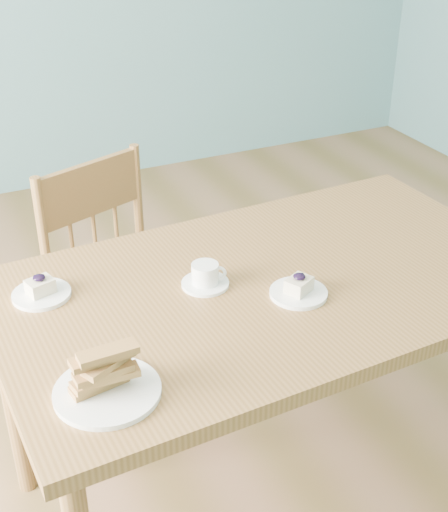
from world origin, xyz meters
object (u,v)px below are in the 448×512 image
object	(u,v)px
cheesecake_plate_far	(41,291)
biscotti_plate	(106,379)
dining_chair	(124,296)
cheesecake_plate_near	(299,290)
coffee_cup	(206,276)
dining_table	(270,304)

from	to	relation	value
cheesecake_plate_far	biscotti_plate	size ratio (longest dim) A/B	0.66
dining_chair	cheesecake_plate_far	world-z (taller)	dining_chair
cheesecake_plate_near	coffee_cup	world-z (taller)	same
dining_chair	cheesecake_plate_near	size ratio (longest dim) A/B	6.16
cheesecake_plate_far	dining_chair	bearing A→B (deg)	49.58
cheesecake_plate_far	biscotti_plate	xyz separation A→B (m)	(0.04, -0.43, 0.02)
biscotti_plate	cheesecake_plate_far	bearing A→B (deg)	95.50
dining_chair	cheesecake_plate_far	size ratio (longest dim) A/B	6.13
dining_table	cheesecake_plate_near	size ratio (longest dim) A/B	10.00
dining_chair	cheesecake_plate_far	bearing A→B (deg)	-150.29
cheesecake_plate_far	cheesecake_plate_near	bearing A→B (deg)	-24.57
dining_table	biscotti_plate	xyz separation A→B (m)	(-0.53, -0.26, 0.12)
dining_table	coffee_cup	xyz separation A→B (m)	(-0.17, 0.05, 0.10)
dining_chair	biscotti_plate	xyz separation A→B (m)	(-0.28, -0.81, 0.35)
cheesecake_plate_near	cheesecake_plate_far	bearing A→B (deg)	155.43
cheesecake_plate_far	biscotti_plate	world-z (taller)	biscotti_plate
dining_chair	cheesecake_plate_far	xyz separation A→B (m)	(-0.32, -0.38, 0.33)
dining_table	biscotti_plate	world-z (taller)	biscotti_plate
dining_chair	coffee_cup	xyz separation A→B (m)	(0.08, -0.50, 0.34)
dining_table	cheesecake_plate_near	world-z (taller)	cheesecake_plate_near
biscotti_plate	coffee_cup	bearing A→B (deg)	40.22
biscotti_plate	dining_table	bearing A→B (deg)	25.79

